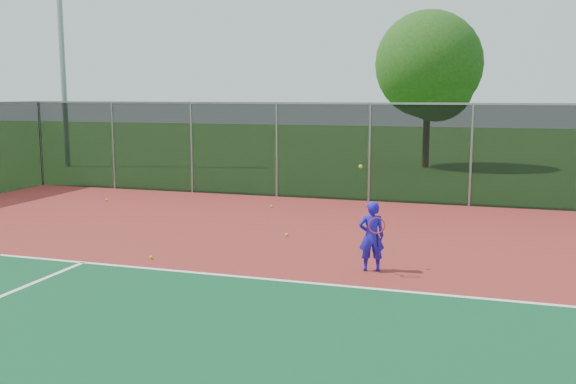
# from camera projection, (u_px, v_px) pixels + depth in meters

# --- Properties ---
(ground) EXTENTS (120.00, 120.00, 0.00)m
(ground) POSITION_uv_depth(u_px,v_px,m) (436.00, 373.00, 7.64)
(ground) COLOR #275A19
(ground) RESTS_ON ground
(court_apron) EXTENTS (30.00, 20.00, 0.02)m
(court_apron) POSITION_uv_depth(u_px,v_px,m) (447.00, 317.00, 9.53)
(court_apron) COLOR maroon
(court_apron) RESTS_ON ground
(fence_back) EXTENTS (30.00, 0.06, 3.03)m
(fence_back) POSITION_uv_depth(u_px,v_px,m) (471.00, 154.00, 18.73)
(fence_back) COLOR black
(fence_back) RESTS_ON court_apron
(tennis_player) EXTENTS (0.59, 0.64, 1.98)m
(tennis_player) POSITION_uv_depth(u_px,v_px,m) (372.00, 236.00, 11.90)
(tennis_player) COLOR #1F15C6
(tennis_player) RESTS_ON court_apron
(practice_ball_0) EXTENTS (0.07, 0.07, 0.07)m
(practice_ball_0) POSITION_uv_depth(u_px,v_px,m) (287.00, 235.00, 14.91)
(practice_ball_0) COLOR #C9DB19
(practice_ball_0) RESTS_ON court_apron
(practice_ball_3) EXTENTS (0.07, 0.07, 0.07)m
(practice_ball_3) POSITION_uv_depth(u_px,v_px,m) (151.00, 257.00, 12.84)
(practice_ball_3) COLOR #C9DB19
(practice_ball_3) RESTS_ON court_apron
(practice_ball_4) EXTENTS (0.07, 0.07, 0.07)m
(practice_ball_4) POSITION_uv_depth(u_px,v_px,m) (271.00, 206.00, 18.72)
(practice_ball_4) COLOR #C9DB19
(practice_ball_4) RESTS_ON court_apron
(practice_ball_5) EXTENTS (0.07, 0.07, 0.07)m
(practice_ball_5) POSITION_uv_depth(u_px,v_px,m) (107.00, 200.00, 19.84)
(practice_ball_5) COLOR #C9DB19
(practice_ball_5) RESTS_ON court_apron
(floodlight_nw) EXTENTS (0.90, 0.40, 13.14)m
(floodlight_nw) POSITION_uv_depth(u_px,v_px,m) (59.00, 2.00, 28.53)
(floodlight_nw) COLOR gray
(floodlight_nw) RESTS_ON ground
(tree_back_left) EXTENTS (4.77, 4.77, 7.00)m
(tree_back_left) POSITION_uv_depth(u_px,v_px,m) (430.00, 69.00, 28.46)
(tree_back_left) COLOR #382114
(tree_back_left) RESTS_ON ground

